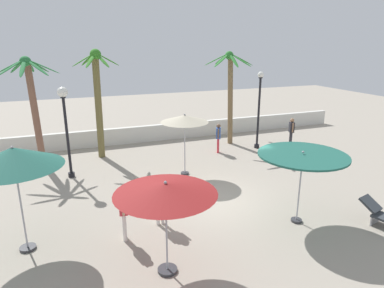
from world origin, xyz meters
name	(u,v)px	position (x,y,z in m)	size (l,w,h in m)	color
ground_plane	(222,202)	(0.00, 0.00, 0.00)	(56.00, 56.00, 0.00)	#9E9384
boundary_wall	(158,133)	(0.00, 8.99, 0.48)	(25.20, 0.30, 0.97)	silver
patio_umbrella_0	(185,119)	(-0.34, 3.17, 2.56)	(2.11, 2.11, 2.80)	#333338
patio_umbrella_1	(13,158)	(-6.58, -0.70, 2.81)	(2.56, 2.56, 3.14)	#333338
patio_umbrella_2	(303,157)	(1.71, -2.17, 2.28)	(2.82, 2.82, 2.49)	#333338
patio_umbrella_3	(165,190)	(-3.08, -3.10, 2.33)	(2.57, 2.57, 2.56)	#333338
palm_tree_0	(98,93)	(-3.54, 7.03, 3.33)	(2.30, 2.11, 5.47)	brown
palm_tree_1	(32,98)	(-6.52, 6.90, 3.29)	(2.82, 2.82, 5.18)	brown
palm_tree_2	(230,87)	(3.71, 6.83, 3.36)	(2.66, 2.79, 5.30)	brown
lamp_post_0	(65,117)	(-5.18, 4.67, 2.72)	(0.43, 0.43, 4.00)	black
lamp_post_1	(259,106)	(4.84, 5.48, 2.43)	(0.33, 0.33, 4.26)	black
guest_0	(123,208)	(-3.84, -1.20, 1.07)	(0.29, 0.55, 1.75)	silver
guest_1	(160,195)	(-2.59, -0.70, 1.03)	(0.56, 0.25, 1.69)	silver
guest_2	(218,135)	(2.42, 5.51, 0.96)	(0.37, 0.51, 1.59)	#D8333F
guest_3	(291,129)	(6.81, 5.07, 0.99)	(0.35, 0.53, 1.64)	#26262D
seagull_0	(229,58)	(5.12, 9.79, 4.76)	(0.39, 1.03, 0.14)	white
planter	(303,151)	(6.10, 3.08, 0.38)	(0.70, 0.70, 0.85)	brown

